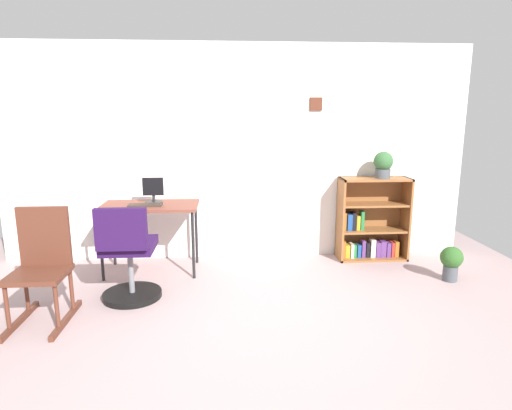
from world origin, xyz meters
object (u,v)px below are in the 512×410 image
object	(u,v)px
monitor	(153,191)
keyboard	(145,205)
office_chair	(128,259)
rocking_chair	(42,265)
bookshelf_low	(370,223)
desk	(150,210)
potted_plant_on_shelf	(383,164)
potted_plant_floor	(451,261)

from	to	relation	value
monitor	keyboard	bearing A→B (deg)	-112.18
office_chair	rocking_chair	distance (m)	0.68
monitor	bookshelf_low	xyz separation A→B (m)	(2.38, 0.20, -0.43)
desk	bookshelf_low	size ratio (longest dim) A/B	1.05
office_chair	bookshelf_low	world-z (taller)	bookshelf_low
rocking_chair	bookshelf_low	bearing A→B (deg)	22.96
rocking_chair	potted_plant_on_shelf	xyz separation A→B (m)	(3.18, 1.26, 0.63)
desk	potted_plant_on_shelf	size ratio (longest dim) A/B	3.34
desk	keyboard	distance (m)	0.11
keyboard	office_chair	world-z (taller)	office_chair
rocking_chair	bookshelf_low	xyz separation A→B (m)	(3.09, 1.31, -0.05)
desk	potted_plant_on_shelf	world-z (taller)	potted_plant_on_shelf
bookshelf_low	potted_plant_floor	size ratio (longest dim) A/B	2.66
office_chair	monitor	bearing A→B (deg)	82.56
potted_plant_on_shelf	monitor	bearing A→B (deg)	-176.55
monitor	bookshelf_low	bearing A→B (deg)	4.86
potted_plant_on_shelf	potted_plant_floor	world-z (taller)	potted_plant_on_shelf
monitor	bookshelf_low	size ratio (longest dim) A/B	0.29
keyboard	bookshelf_low	distance (m)	2.49
bookshelf_low	rocking_chair	bearing A→B (deg)	-157.04
potted_plant_floor	bookshelf_low	bearing A→B (deg)	127.39
potted_plant_on_shelf	potted_plant_floor	size ratio (longest dim) A/B	0.84
bookshelf_low	potted_plant_floor	xyz separation A→B (m)	(0.58, -0.75, -0.21)
desk	potted_plant_on_shelf	bearing A→B (deg)	5.16
desk	monitor	distance (m)	0.20
keyboard	potted_plant_floor	distance (m)	3.09
desk	office_chair	xyz separation A→B (m)	(-0.07, -0.73, -0.27)
desk	bookshelf_low	xyz separation A→B (m)	(2.41, 0.28, -0.24)
office_chair	potted_plant_on_shelf	world-z (taller)	potted_plant_on_shelf
rocking_chair	bookshelf_low	size ratio (longest dim) A/B	0.97
potted_plant_on_shelf	rocking_chair	bearing A→B (deg)	-158.45
monitor	rocking_chair	bearing A→B (deg)	-122.69
potted_plant_on_shelf	potted_plant_floor	bearing A→B (deg)	-55.20
office_chair	potted_plant_floor	size ratio (longest dim) A/B	2.52
office_chair	rocking_chair	xyz separation A→B (m)	(-0.60, -0.30, 0.07)
bookshelf_low	potted_plant_on_shelf	bearing A→B (deg)	-30.96
bookshelf_low	potted_plant_floor	world-z (taller)	bookshelf_low
monitor	rocking_chair	xyz separation A→B (m)	(-0.71, -1.11, -0.38)
monitor	potted_plant_floor	bearing A→B (deg)	-10.56
keyboard	potted_plant_on_shelf	world-z (taller)	potted_plant_on_shelf
monitor	office_chair	size ratio (longest dim) A/B	0.30
desk	monitor	bearing A→B (deg)	68.30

